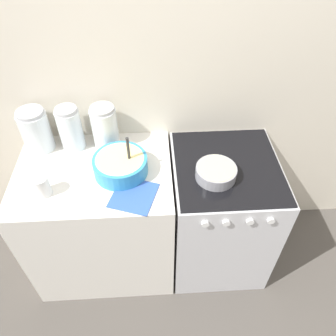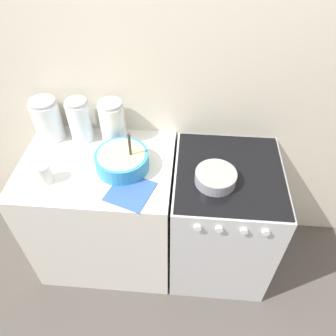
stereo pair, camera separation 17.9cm
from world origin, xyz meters
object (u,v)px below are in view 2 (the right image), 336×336
(baking_pan, at_px, (216,177))
(storage_jar_middle, at_px, (80,123))
(storage_jar_right, at_px, (113,124))
(tin_can, at_px, (44,173))
(storage_jar_left, at_px, (48,122))
(mixing_bowl, at_px, (122,160))
(stove, at_px, (221,220))

(baking_pan, xyz_separation_m, storage_jar_middle, (-0.82, 0.31, 0.08))
(storage_jar_right, xyz_separation_m, tin_can, (-0.31, -0.38, -0.06))
(storage_jar_left, bearing_deg, mixing_bowl, -26.11)
(mixing_bowl, relative_size, baking_pan, 1.33)
(mixing_bowl, distance_m, storage_jar_left, 0.55)
(stove, distance_m, baking_pan, 0.51)
(storage_jar_left, relative_size, tin_can, 2.26)
(mixing_bowl, bearing_deg, storage_jar_right, 111.13)
(storage_jar_right, bearing_deg, storage_jar_middle, 180.00)
(baking_pan, distance_m, tin_can, 0.92)
(mixing_bowl, height_order, storage_jar_middle, storage_jar_middle)
(storage_jar_middle, xyz_separation_m, storage_jar_right, (0.20, 0.00, -0.00))
(stove, xyz_separation_m, storage_jar_left, (-1.10, 0.23, 0.57))
(storage_jar_left, bearing_deg, storage_jar_middle, 0.00)
(storage_jar_right, relative_size, tin_can, 2.33)
(baking_pan, relative_size, storage_jar_left, 0.85)
(storage_jar_left, xyz_separation_m, tin_can, (0.09, -0.38, -0.05))
(tin_can, bearing_deg, storage_jar_middle, 74.49)
(storage_jar_middle, bearing_deg, baking_pan, -20.96)
(storage_jar_middle, height_order, tin_can, storage_jar_middle)
(stove, distance_m, storage_jar_right, 0.93)
(stove, height_order, baking_pan, baking_pan)
(stove, distance_m, storage_jar_middle, 1.09)
(storage_jar_left, height_order, storage_jar_right, storage_jar_right)
(stove, xyz_separation_m, storage_jar_right, (-0.70, 0.23, 0.57))
(stove, xyz_separation_m, storage_jar_middle, (-0.90, 0.23, 0.57))
(storage_jar_right, bearing_deg, mixing_bowl, -68.87)
(baking_pan, xyz_separation_m, tin_can, (-0.92, -0.07, 0.02))
(stove, xyz_separation_m, baking_pan, (-0.09, -0.09, 0.49))
(mixing_bowl, height_order, baking_pan, mixing_bowl)
(baking_pan, bearing_deg, storage_jar_left, 162.90)
(stove, bearing_deg, tin_can, -171.40)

